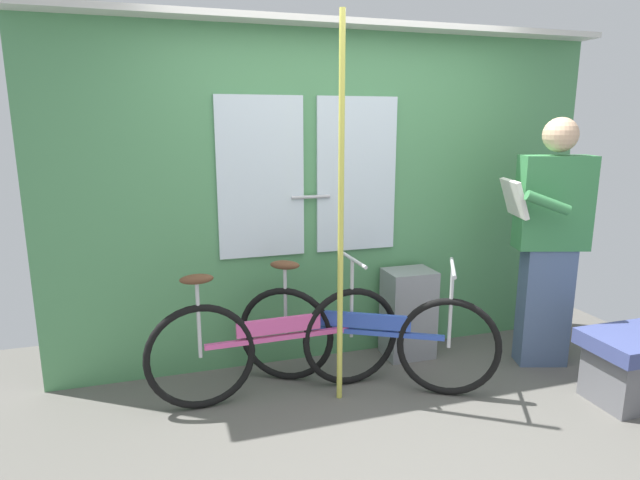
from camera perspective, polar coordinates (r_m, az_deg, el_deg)
ground_plane at (r=3.25m, az=8.84°, el=-20.51°), size 5.05×4.02×0.04m
train_door_wall at (r=3.86m, az=1.50°, el=5.25°), size 4.05×0.28×2.40m
bicycle_near_door at (r=3.46m, az=-4.53°, el=-10.96°), size 1.67×0.44×0.89m
bicycle_leaning_behind at (r=3.57m, az=4.67°, el=-10.31°), size 1.55×0.89×0.87m
passenger_reading_newspaper at (r=4.07m, az=23.38°, el=0.16°), size 0.63×0.58×1.78m
trash_bin_by_wall at (r=4.09m, az=9.44°, el=-7.75°), size 0.36×0.28×0.67m
handrail_pole at (r=3.19m, az=2.25°, el=2.38°), size 0.04×0.04×2.36m
bench_seat_corner at (r=4.00m, az=31.10°, el=-11.39°), size 0.70×0.44×0.45m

